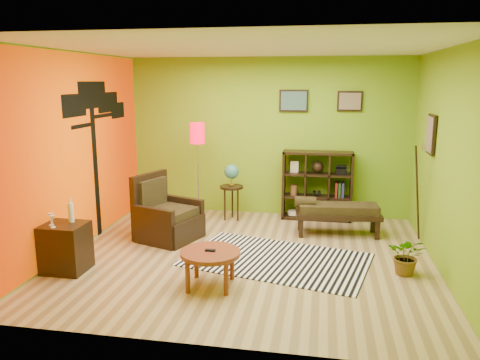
% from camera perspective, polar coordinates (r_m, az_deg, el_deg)
% --- Properties ---
extents(ground, '(5.00, 5.00, 0.00)m').
position_cam_1_polar(ground, '(6.55, 0.88, -9.37)').
color(ground, tan).
rests_on(ground, ground).
extents(room_shell, '(5.04, 4.54, 2.82)m').
position_cam_1_polar(room_shell, '(6.16, 0.09, 6.53)').
color(room_shell, '#74A51A').
rests_on(room_shell, ground).
extents(zebra_rug, '(2.69, 1.99, 0.01)m').
position_cam_1_polar(zebra_rug, '(6.47, 4.42, -9.64)').
color(zebra_rug, white).
rests_on(zebra_rug, ground).
extents(coffee_table, '(0.71, 0.71, 0.46)m').
position_cam_1_polar(coffee_table, '(5.56, -3.63, -9.22)').
color(coffee_table, maroon).
rests_on(coffee_table, ground).
extents(armchair, '(1.04, 1.03, 1.00)m').
position_cam_1_polar(armchair, '(7.30, -9.03, -4.76)').
color(armchair, black).
rests_on(armchair, ground).
extents(side_cabinet, '(0.53, 0.48, 0.94)m').
position_cam_1_polar(side_cabinet, '(6.40, -20.48, -7.67)').
color(side_cabinet, black).
rests_on(side_cabinet, ground).
extents(floor_lamp, '(0.26, 0.26, 1.70)m').
position_cam_1_polar(floor_lamp, '(7.90, -5.21, 4.61)').
color(floor_lamp, silver).
rests_on(floor_lamp, ground).
extents(globe_table, '(0.40, 0.40, 0.98)m').
position_cam_1_polar(globe_table, '(8.07, -1.04, 0.25)').
color(globe_table, black).
rests_on(globe_table, ground).
extents(cube_shelf, '(1.20, 0.35, 1.20)m').
position_cam_1_polar(cube_shelf, '(8.25, 9.47, -0.68)').
color(cube_shelf, black).
rests_on(cube_shelf, ground).
extents(bench, '(1.36, 0.59, 0.61)m').
position_cam_1_polar(bench, '(7.50, 11.60, -3.71)').
color(bench, black).
rests_on(bench, ground).
extents(potted_plant, '(0.58, 0.61, 0.39)m').
position_cam_1_polar(potted_plant, '(6.29, 19.69, -9.13)').
color(potted_plant, '#26661E').
rests_on(potted_plant, ground).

